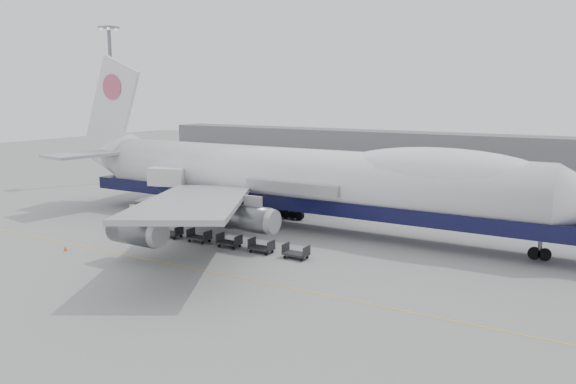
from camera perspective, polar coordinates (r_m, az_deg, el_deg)
The scene contains 14 objects.
ground at distance 53.74m, azimuth -5.17°, elevation -6.14°, with size 260.00×260.00×0.00m, color gray.
apron_line at distance 49.20m, azimuth -9.27°, elevation -7.77°, with size 60.00×0.15×0.01m, color gold.
hangar at distance 119.42m, azimuth 10.66°, elevation 4.39°, with size 110.00×8.00×7.00m, color slate.
floodlight_mast at distance 97.71m, azimuth -17.42°, elevation 9.21°, with size 2.40×2.40×25.43m.
airliner at distance 62.14m, azimuth 1.68°, elevation 1.42°, with size 67.00×55.30×19.98m.
catering_truck at distance 69.38m, azimuth -11.97°, elevation 0.29°, with size 5.29×4.22×6.07m.
traffic_cone at distance 58.07m, azimuth -21.69°, elevation -5.35°, with size 0.34×0.34×0.50m.
dolly_0 at distance 65.26m, azimuth -16.70°, elevation -3.14°, with size 2.30×1.35×1.30m.
dolly_1 at distance 62.61m, azimuth -14.35°, elevation -3.58°, with size 2.30×1.35×1.30m.
dolly_2 at distance 60.08m, azimuth -11.79°, elevation -4.05°, with size 2.30×1.35×1.30m.
dolly_3 at distance 57.68m, azimuth -9.00°, elevation -4.55°, with size 2.30×1.35×1.30m.
dolly_4 at distance 55.43m, azimuth -5.98°, elevation -5.08°, with size 2.30×1.35×1.30m.
dolly_5 at distance 53.36m, azimuth -2.71°, elevation -5.63°, with size 2.30×1.35×1.30m.
dolly_6 at distance 51.47m, azimuth 0.82°, elevation -6.21°, with size 2.30×1.35×1.30m.
Camera 1 is at (30.17, -41.87, 14.97)m, focal length 35.00 mm.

